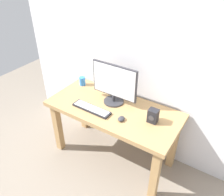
# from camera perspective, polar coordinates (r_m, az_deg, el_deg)

# --- Properties ---
(ground_plane) EXTENTS (6.00, 6.00, 0.00)m
(ground_plane) POSITION_cam_1_polar(r_m,az_deg,el_deg) (2.93, 0.29, -14.06)
(ground_plane) COLOR gray
(wall_back) EXTENTS (3.00, 0.04, 3.00)m
(wall_back) POSITION_cam_1_polar(r_m,az_deg,el_deg) (2.38, 5.44, 17.33)
(wall_back) COLOR silver
(wall_back) RESTS_ON ground_plane
(desk) EXTENTS (1.43, 0.66, 0.73)m
(desk) POSITION_cam_1_polar(r_m,az_deg,el_deg) (2.51, 0.33, -4.64)
(desk) COLOR tan
(desk) RESTS_ON ground_plane
(monitor) EXTENTS (0.53, 0.22, 0.44)m
(monitor) POSITION_cam_1_polar(r_m,az_deg,el_deg) (2.41, 0.57, 3.57)
(monitor) COLOR #333338
(monitor) RESTS_ON desk
(keyboard_primary) EXTENTS (0.44, 0.12, 0.02)m
(keyboard_primary) POSITION_cam_1_polar(r_m,az_deg,el_deg) (2.41, -5.13, -2.70)
(keyboard_primary) COLOR #232328
(keyboard_primary) RESTS_ON desk
(mouse) EXTENTS (0.08, 0.10, 0.03)m
(mouse) POSITION_cam_1_polar(r_m,az_deg,el_deg) (2.26, 2.35, -5.19)
(mouse) COLOR #333338
(mouse) RESTS_ON desk
(speaker_right) EXTENTS (0.09, 0.08, 0.14)m
(speaker_right) POSITION_cam_1_polar(r_m,az_deg,el_deg) (2.25, 10.21, -4.41)
(speaker_right) COLOR #232328
(speaker_right) RESTS_ON desk
(coffee_mug) EXTENTS (0.07, 0.07, 0.10)m
(coffee_mug) POSITION_cam_1_polar(r_m,az_deg,el_deg) (2.84, -7.41, 4.21)
(coffee_mug) COLOR #337FD8
(coffee_mug) RESTS_ON desk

